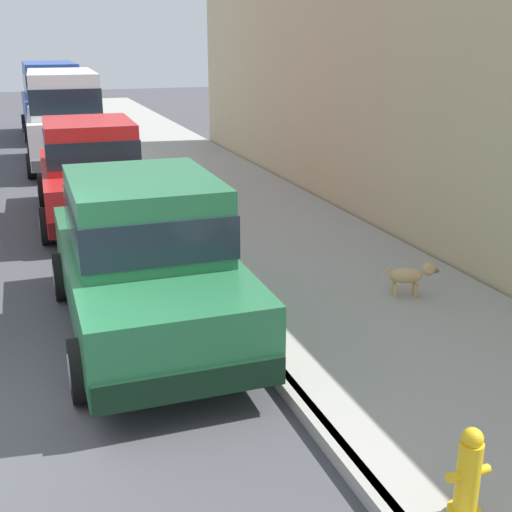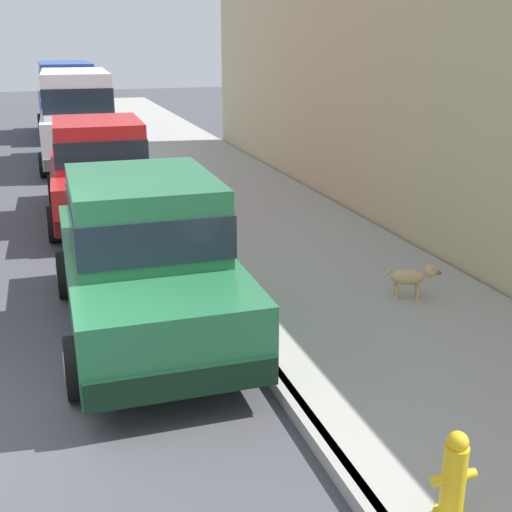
# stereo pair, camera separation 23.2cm
# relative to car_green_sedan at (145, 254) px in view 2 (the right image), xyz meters

# --- Properties ---
(curb) EXTENTS (0.16, 64.00, 0.14)m
(curb) POSITION_rel_car_green_sedan_xyz_m (1.03, -1.72, -0.91)
(curb) COLOR gray
(curb) RESTS_ON ground
(sidewalk) EXTENTS (3.60, 64.00, 0.14)m
(sidewalk) POSITION_rel_car_green_sedan_xyz_m (2.83, -1.72, -0.91)
(sidewalk) COLOR #99968E
(sidewalk) RESTS_ON ground
(car_green_sedan) EXTENTS (2.07, 4.62, 1.92)m
(car_green_sedan) POSITION_rel_car_green_sedan_xyz_m (0.00, 0.00, 0.00)
(car_green_sedan) COLOR #23663D
(car_green_sedan) RESTS_ON ground
(car_red_sedan) EXTENTS (2.13, 4.65, 1.92)m
(car_red_sedan) POSITION_rel_car_green_sedan_xyz_m (-0.01, 5.46, 0.00)
(car_red_sedan) COLOR red
(car_red_sedan) RESTS_ON ground
(car_white_van) EXTENTS (2.25, 4.96, 2.52)m
(car_white_van) POSITION_rel_car_green_sedan_xyz_m (-0.02, 11.39, 0.41)
(car_white_van) COLOR white
(car_white_van) RESTS_ON ground
(car_blue_van) EXTENTS (2.16, 4.91, 2.52)m
(car_blue_van) POSITION_rel_car_green_sedan_xyz_m (0.00, 17.39, 0.41)
(car_blue_van) COLOR #28479E
(car_blue_van) RESTS_ON ground
(dog_tan) EXTENTS (0.72, 0.36, 0.49)m
(dog_tan) POSITION_rel_car_green_sedan_xyz_m (3.41, -0.34, -0.55)
(dog_tan) COLOR tan
(dog_tan) RESTS_ON sidewalk
(fire_hydrant) EXTENTS (0.34, 0.24, 0.72)m
(fire_hydrant) POSITION_rel_car_green_sedan_xyz_m (1.48, -4.16, -0.51)
(fire_hydrant) COLOR gold
(fire_hydrant) RESTS_ON sidewalk
(building_facade) EXTENTS (0.50, 20.00, 4.50)m
(building_facade) POSITION_rel_car_green_sedan_xyz_m (4.93, 3.79, 1.27)
(building_facade) COLOR tan
(building_facade) RESTS_ON ground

